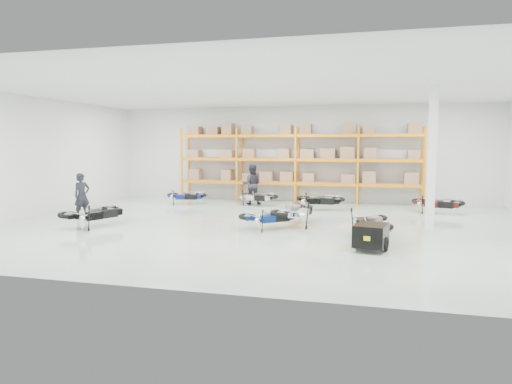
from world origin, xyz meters
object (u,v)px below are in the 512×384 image
(moto_blue_centre, at_px, (269,213))
(moto_black_far_left, at_px, (94,210))
(person_back, at_px, (252,184))
(trailer, at_px, (371,235))
(moto_silver_left, at_px, (296,207))
(moto_back_b, at_px, (257,194))
(person_left, at_px, (82,196))
(moto_touring_right, at_px, (371,219))
(moto_back_c, at_px, (320,197))
(moto_back_a, at_px, (186,194))
(moto_back_d, at_px, (437,200))

(moto_blue_centre, distance_m, moto_black_far_left, 5.76)
(person_back, bearing_deg, trailer, 111.59)
(moto_silver_left, distance_m, moto_back_b, 5.17)
(trailer, bearing_deg, person_back, 134.77)
(moto_blue_centre, height_order, person_left, person_left)
(moto_silver_left, bearing_deg, moto_touring_right, 155.48)
(moto_back_b, relative_size, moto_back_c, 0.93)
(moto_black_far_left, distance_m, person_left, 2.10)
(moto_back_b, bearing_deg, moto_back_a, 117.92)
(moto_silver_left, relative_size, person_back, 1.12)
(person_left, bearing_deg, moto_back_d, -43.62)
(moto_blue_centre, distance_m, moto_back_a, 7.10)
(moto_touring_right, distance_m, moto_back_d, 6.09)
(moto_blue_centre, relative_size, moto_silver_left, 0.82)
(moto_blue_centre, xyz_separation_m, moto_silver_left, (0.72, 0.88, 0.11))
(moto_touring_right, bearing_deg, person_left, 169.70)
(moto_back_b, bearing_deg, moto_back_d, -73.17)
(moto_silver_left, height_order, moto_back_d, moto_silver_left)
(trailer, height_order, moto_back_b, moto_back_b)
(moto_black_far_left, xyz_separation_m, moto_back_c, (6.77, 5.78, -0.04))
(person_back, bearing_deg, moto_blue_centre, 98.35)
(moto_blue_centre, distance_m, moto_back_b, 5.69)
(person_back, bearing_deg, moto_silver_left, 108.35)
(moto_blue_centre, xyz_separation_m, moto_back_b, (-1.76, 5.42, -0.01))
(moto_black_far_left, xyz_separation_m, person_left, (-1.47, 1.47, 0.26))
(moto_blue_centre, distance_m, moto_silver_left, 1.15)
(moto_back_d, relative_size, person_left, 1.02)
(person_back, bearing_deg, moto_black_far_left, 50.85)
(moto_blue_centre, bearing_deg, person_back, -18.78)
(person_left, height_order, person_back, person_back)
(moto_touring_right, distance_m, trailer, 1.61)
(moto_touring_right, xyz_separation_m, moto_back_d, (2.52, 5.54, -0.05))
(trailer, height_order, moto_back_d, moto_back_d)
(moto_silver_left, distance_m, person_left, 7.88)
(moto_touring_right, bearing_deg, moto_back_c, 106.77)
(moto_silver_left, bearing_deg, moto_black_far_left, 25.04)
(moto_touring_right, distance_m, person_back, 8.35)
(moto_back_d, bearing_deg, person_left, 123.67)
(moto_back_b, bearing_deg, person_left, 154.07)
(moto_blue_centre, bearing_deg, moto_black_far_left, 61.90)
(moto_touring_right, distance_m, moto_back_b, 7.85)
(trailer, distance_m, moto_back_b, 9.15)
(moto_back_a, bearing_deg, person_back, -83.01)
(trailer, distance_m, moto_back_c, 7.31)
(moto_back_d, distance_m, person_left, 13.59)
(moto_touring_right, xyz_separation_m, moto_back_a, (-8.18, 5.72, -0.08))
(moto_blue_centre, distance_m, moto_back_c, 4.84)
(moto_black_far_left, distance_m, moto_touring_right, 8.85)
(moto_black_far_left, relative_size, moto_back_a, 1.19)
(moto_back_d, bearing_deg, moto_silver_left, 143.17)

